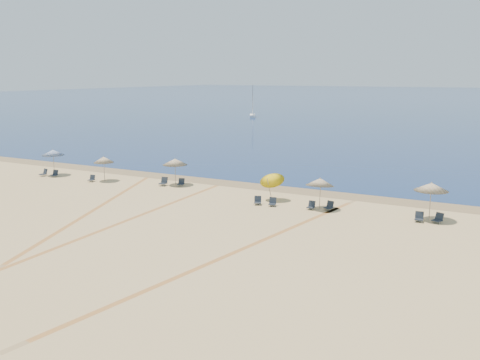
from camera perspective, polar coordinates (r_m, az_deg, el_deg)
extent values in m
plane|color=tan|center=(27.43, -19.90, -10.12)|extent=(160.00, 160.00, 0.00)
plane|color=#0C2151|center=(242.97, 23.08, 8.30)|extent=(500.00, 500.00, 0.00)
plane|color=olive|center=(46.32, 2.28, -0.69)|extent=(500.00, 500.00, 0.00)
cylinder|color=gray|center=(54.53, -19.82, 1.76)|extent=(0.05, 0.05, 2.40)
cone|color=white|center=(54.38, -19.89, 2.85)|extent=(2.19, 2.19, 0.55)
sphere|color=gray|center=(54.33, -19.91, 3.17)|extent=(0.08, 0.08, 0.08)
cylinder|color=gray|center=(50.20, -14.72, 1.14)|extent=(0.05, 0.05, 2.16)
cone|color=#FEF4CE|center=(50.05, -14.77, 2.19)|extent=(1.88, 1.88, 0.55)
sphere|color=gray|center=(50.00, -14.79, 2.53)|extent=(0.08, 0.08, 0.08)
cylinder|color=gray|center=(47.14, -7.14, 0.83)|extent=(0.05, 0.05, 2.25)
cone|color=#FEF4CE|center=(46.97, -7.16, 2.00)|extent=(2.23, 2.23, 0.55)
sphere|color=gray|center=(46.93, -7.17, 2.36)|extent=(0.08, 0.08, 0.08)
cylinder|color=gray|center=(40.69, 3.25, -1.01)|extent=(0.05, 1.00, 1.99)
cone|color=yellow|center=(40.88, 3.50, 0.26)|extent=(1.95, 2.00, 1.35)
sphere|color=gray|center=(40.82, 3.51, 0.67)|extent=(0.08, 0.08, 0.08)
cylinder|color=gray|center=(38.94, 8.80, -1.54)|extent=(0.05, 0.25, 2.18)
cone|color=#FEF4CE|center=(38.66, 8.81, -0.21)|extent=(2.10, 2.14, 0.74)
sphere|color=gray|center=(38.60, 8.82, 0.23)|extent=(0.08, 0.08, 0.08)
cylinder|color=gray|center=(37.80, 20.20, -2.31)|extent=(0.05, 0.05, 2.45)
cone|color=#FEF4CE|center=(37.57, 20.31, -0.71)|extent=(2.30, 2.30, 0.55)
sphere|color=gray|center=(37.51, 20.34, -0.26)|extent=(0.08, 0.08, 0.08)
cube|color=black|center=(54.47, -20.88, 0.60)|extent=(0.69, 0.69, 0.05)
cube|color=black|center=(54.56, -20.63, 0.90)|extent=(0.61, 0.34, 0.52)
cylinder|color=#A5A5AD|center=(54.55, -21.15, 0.49)|extent=(0.03, 0.03, 0.19)
cylinder|color=#A5A5AD|center=(54.15, -20.91, 0.43)|extent=(0.03, 0.03, 0.19)
cube|color=black|center=(53.62, -19.79, 0.50)|extent=(0.64, 0.64, 0.05)
cube|color=black|center=(53.79, -19.64, 0.81)|extent=(0.58, 0.30, 0.49)
cylinder|color=#A5A5AD|center=(53.64, -20.13, 0.38)|extent=(0.02, 0.02, 0.18)
cylinder|color=#A5A5AD|center=(53.38, -19.75, 0.36)|extent=(0.02, 0.02, 0.18)
cube|color=black|center=(50.20, -16.06, 0.01)|extent=(0.60, 0.60, 0.05)
cube|color=black|center=(50.37, -15.92, 0.31)|extent=(0.53, 0.28, 0.45)
cylinder|color=#A5A5AD|center=(50.20, -16.39, -0.11)|extent=(0.02, 0.02, 0.17)
cylinder|color=#A5A5AD|center=(49.98, -16.00, -0.14)|extent=(0.02, 0.02, 0.17)
cube|color=black|center=(47.00, -8.49, -0.39)|extent=(0.67, 0.67, 0.06)
cube|color=black|center=(47.20, -8.31, 0.00)|extent=(0.63, 0.28, 0.55)
cylinder|color=#A5A5AD|center=(46.97, -8.90, -0.53)|extent=(0.03, 0.03, 0.20)
cylinder|color=#A5A5AD|center=(46.73, -8.39, -0.58)|extent=(0.03, 0.03, 0.20)
cube|color=black|center=(46.64, -6.55, -0.45)|extent=(0.67, 0.67, 0.05)
cube|color=black|center=(46.84, -6.44, -0.10)|extent=(0.58, 0.33, 0.49)
cylinder|color=#A5A5AD|center=(46.58, -6.94, -0.59)|extent=(0.02, 0.02, 0.18)
cylinder|color=#A5A5AD|center=(46.43, -6.43, -0.62)|extent=(0.02, 0.02, 0.18)
cube|color=black|center=(39.73, 1.96, -2.50)|extent=(0.70, 0.70, 0.05)
cube|color=black|center=(39.93, 1.97, -2.09)|extent=(0.56, 0.40, 0.47)
cylinder|color=#A5A5AD|center=(39.59, 1.53, -2.68)|extent=(0.02, 0.02, 0.17)
cylinder|color=#A5A5AD|center=(39.58, 2.15, -2.69)|extent=(0.02, 0.02, 0.17)
cube|color=black|center=(39.35, 3.58, -2.66)|extent=(0.66, 0.66, 0.05)
cube|color=black|center=(39.55, 3.63, -2.24)|extent=(0.57, 0.33, 0.48)
cylinder|color=#A5A5AD|center=(39.23, 3.15, -2.83)|extent=(0.02, 0.02, 0.17)
cylinder|color=#A5A5AD|center=(39.17, 3.77, -2.86)|extent=(0.02, 0.02, 0.17)
cube|color=black|center=(38.68, 7.78, -3.00)|extent=(0.52, 0.52, 0.05)
cube|color=black|center=(38.85, 7.92, -2.60)|extent=(0.51, 0.19, 0.46)
cylinder|color=#A5A5AD|center=(38.60, 7.40, -3.15)|extent=(0.02, 0.02, 0.17)
cylinder|color=#A5A5AD|center=(38.46, 7.97, -3.22)|extent=(0.02, 0.02, 0.17)
cube|color=black|center=(38.70, 9.68, -3.04)|extent=(0.67, 0.67, 0.05)
cube|color=black|center=(38.86, 9.91, -2.62)|extent=(0.58, 0.34, 0.48)
cylinder|color=#A5A5AD|center=(38.66, 9.32, -3.18)|extent=(0.02, 0.02, 0.18)
cylinder|color=#A5A5AD|center=(38.43, 9.86, -3.29)|extent=(0.02, 0.02, 0.18)
cube|color=black|center=(37.19, 19.09, -4.11)|extent=(0.60, 0.60, 0.05)
cube|color=black|center=(37.39, 19.14, -3.65)|extent=(0.57, 0.25, 0.49)
cylinder|color=#A5A5AD|center=(37.03, 18.69, -4.30)|extent=(0.02, 0.02, 0.18)
cylinder|color=#A5A5AD|center=(37.01, 19.37, -4.35)|extent=(0.02, 0.02, 0.18)
cube|color=black|center=(37.33, 20.86, -4.18)|extent=(0.74, 0.74, 0.05)
cube|color=black|center=(37.50, 21.10, -3.74)|extent=(0.60, 0.42, 0.50)
cylinder|color=#A5A5AD|center=(37.26, 20.52, -4.33)|extent=(0.02, 0.02, 0.18)
cylinder|color=#A5A5AD|center=(37.05, 21.11, -4.46)|extent=(0.02, 0.02, 0.18)
cube|color=white|center=(123.25, 1.39, 7.09)|extent=(3.39, 5.07, 0.55)
cylinder|color=gray|center=(123.02, 1.40, 8.74)|extent=(0.11, 0.11, 7.32)
plane|color=tan|center=(36.50, -12.17, -4.31)|extent=(28.41, 28.41, 0.00)
plane|color=tan|center=(37.32, -11.12, -3.91)|extent=(28.41, 28.41, 0.00)
plane|color=tan|center=(29.63, -0.14, -7.78)|extent=(32.56, 32.56, 0.00)
plane|color=tan|center=(30.46, 1.14, -7.23)|extent=(32.56, 32.56, 0.00)
plane|color=tan|center=(41.10, -14.91, -2.66)|extent=(35.63, 35.63, 0.00)
plane|color=tan|center=(42.08, -14.32, -2.30)|extent=(35.63, 35.63, 0.00)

